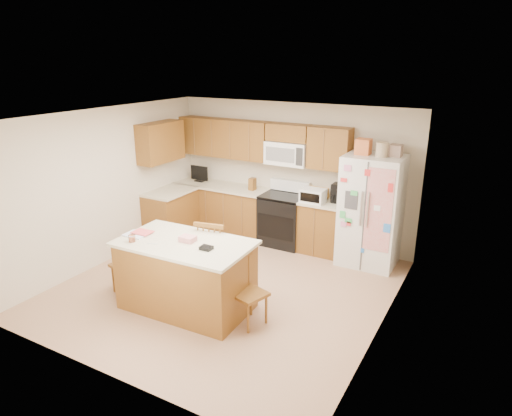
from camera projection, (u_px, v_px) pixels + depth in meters
The scene contains 9 objects.
ground at pixel (226, 288), 6.73m from camera, with size 4.50×4.50×0.00m, color #A4724F.
room_shell at pixel (224, 194), 6.28m from camera, with size 4.60×4.60×2.52m.
cabinetry at pixel (232, 190), 8.38m from camera, with size 3.36×1.56×2.15m.
stove at pixel (284, 219), 8.19m from camera, with size 0.76×0.65×1.13m.
refrigerator at pixel (371, 210), 7.27m from camera, with size 0.90×0.79×2.04m.
island at pixel (186, 275), 6.07m from camera, with size 1.78×1.07×1.05m.
windsor_chair_left at pixel (128, 264), 6.50m from camera, with size 0.44×0.45×0.91m.
windsor_chair_back at pixel (214, 257), 6.55m from camera, with size 0.54×0.52×1.07m.
windsor_chair_right at pixel (248, 293), 5.72m from camera, with size 0.47×0.48×0.90m.
Camera 1 is at (3.31, -5.04, 3.25)m, focal length 32.00 mm.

